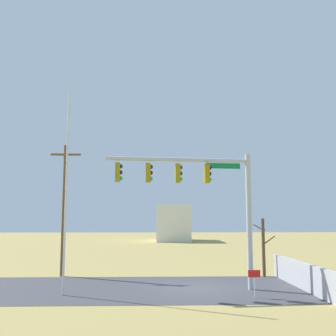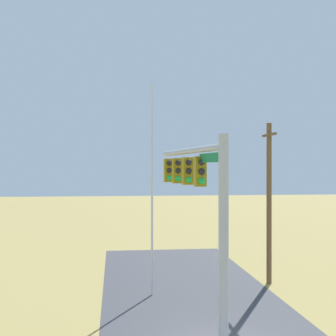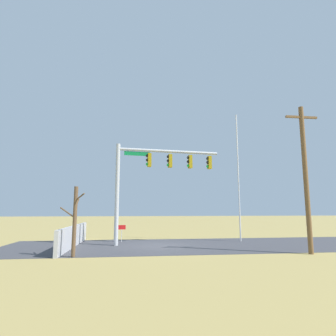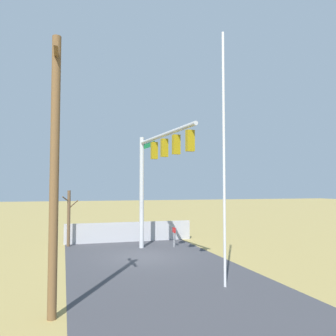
{
  "view_description": "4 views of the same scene",
  "coord_description": "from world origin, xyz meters",
  "px_view_note": "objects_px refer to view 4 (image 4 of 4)",
  "views": [
    {
      "loc": [
        -2.05,
        -20.75,
        3.56
      ],
      "look_at": [
        -1.46,
        -1.53,
        6.0
      ],
      "focal_mm": 42.22,
      "sensor_mm": 36.0,
      "label": 1
    },
    {
      "loc": [
        15.06,
        -3.49,
        5.96
      ],
      "look_at": [
        -1.99,
        -1.48,
        5.92
      ],
      "focal_mm": 49.53,
      "sensor_mm": 36.0,
      "label": 2
    },
    {
      "loc": [
        1.75,
        18.75,
        2.38
      ],
      "look_at": [
        -0.74,
        -0.51,
        5.24
      ],
      "focal_mm": 29.94,
      "sensor_mm": 36.0,
      "label": 3
    },
    {
      "loc": [
        -18.35,
        4.15,
        3.73
      ],
      "look_at": [
        -0.97,
        -1.11,
        4.75
      ],
      "focal_mm": 36.97,
      "sensor_mm": 36.0,
      "label": 4
    }
  ],
  "objects_px": {
    "signal_mast": "(155,165)",
    "open_sign": "(174,233)",
    "utility_pole": "(54,169)",
    "bare_tree": "(69,217)",
    "flagpole": "(224,157)"
  },
  "relations": [
    {
      "from": "flagpole",
      "to": "open_sign",
      "type": "distance_m",
      "value": 9.68
    },
    {
      "from": "signal_mast",
      "to": "utility_pole",
      "type": "xyz_separation_m",
      "value": [
        -8.18,
        5.18,
        -0.73
      ]
    },
    {
      "from": "flagpole",
      "to": "utility_pole",
      "type": "height_order",
      "value": "flagpole"
    },
    {
      "from": "signal_mast",
      "to": "utility_pole",
      "type": "height_order",
      "value": "utility_pole"
    },
    {
      "from": "utility_pole",
      "to": "open_sign",
      "type": "distance_m",
      "value": 12.83
    },
    {
      "from": "signal_mast",
      "to": "open_sign",
      "type": "xyz_separation_m",
      "value": [
        2.07,
        -1.75,
        -4.09
      ]
    },
    {
      "from": "utility_pole",
      "to": "open_sign",
      "type": "relative_size",
      "value": 6.73
    },
    {
      "from": "flagpole",
      "to": "utility_pole",
      "type": "relative_size",
      "value": 1.19
    },
    {
      "from": "signal_mast",
      "to": "bare_tree",
      "type": "height_order",
      "value": "signal_mast"
    },
    {
      "from": "bare_tree",
      "to": "open_sign",
      "type": "height_order",
      "value": "bare_tree"
    },
    {
      "from": "utility_pole",
      "to": "open_sign",
      "type": "bearing_deg",
      "value": -34.07
    },
    {
      "from": "utility_pole",
      "to": "bare_tree",
      "type": "height_order",
      "value": "utility_pole"
    },
    {
      "from": "flagpole",
      "to": "signal_mast",
      "type": "bearing_deg",
      "value": 8.05
    },
    {
      "from": "utility_pole",
      "to": "bare_tree",
      "type": "xyz_separation_m",
      "value": [
        12.43,
        -0.61,
        -2.44
      ]
    },
    {
      "from": "flagpole",
      "to": "bare_tree",
      "type": "bearing_deg",
      "value": 26.74
    }
  ]
}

